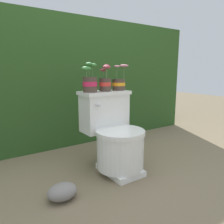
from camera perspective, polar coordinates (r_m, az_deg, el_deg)
ground_plane at (r=1.83m, az=1.33°, el=-16.19°), size 12.00×12.00×0.00m
hedge_backdrop at (r=2.83m, az=-14.78°, el=7.84°), size 3.43×0.98×1.40m
toilet at (r=1.83m, az=0.56°, el=-6.09°), size 0.42×0.55×0.66m
potted_plant_left at (r=1.79m, az=-5.82°, el=7.91°), size 0.15×0.12×0.24m
potted_plant_midleft at (r=1.87m, az=-1.78°, el=7.95°), size 0.10×0.12×0.23m
potted_plant_middle at (r=1.96m, az=1.86°, el=7.75°), size 0.16×0.12×0.23m
garden_stone at (r=1.55m, az=-12.87°, el=-19.64°), size 0.20×0.16×0.11m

